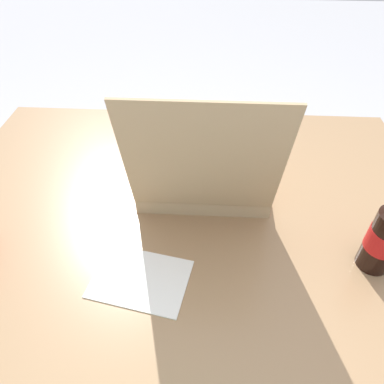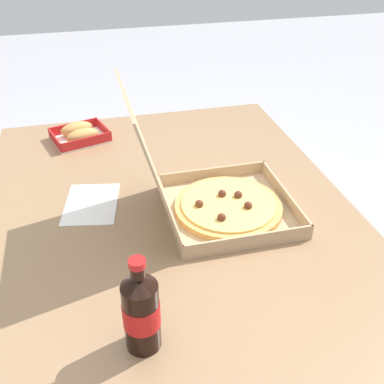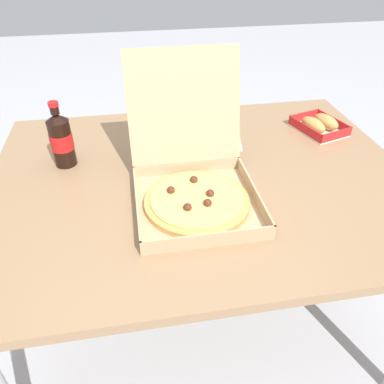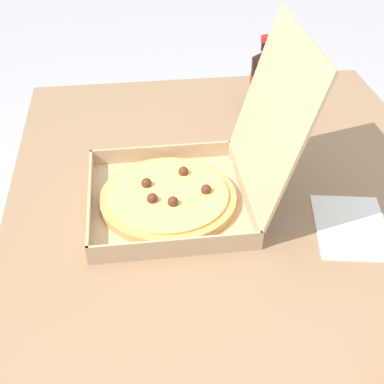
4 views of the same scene
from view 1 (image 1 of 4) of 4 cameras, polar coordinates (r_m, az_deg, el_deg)
name	(u,v)px [view 1 (image 1 of 4)]	position (r m, az deg, el deg)	size (l,w,h in m)	color
ground_plane	(188,333)	(1.53, -0.71, -21.75)	(10.00, 10.00, 0.00)	#B2B2B7
dining_table	(186,226)	(1.00, -1.02, -5.54)	(1.37, 1.05, 0.70)	#997551
pizza_box_open	(204,169)	(1.00, 2.00, 3.78)	(0.35, 0.45, 0.38)	tan
paper_menu	(141,279)	(0.82, -8.30, -13.67)	(0.21, 0.15, 0.00)	white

